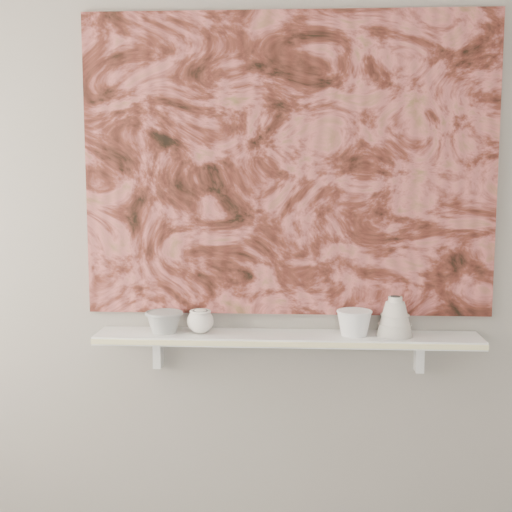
# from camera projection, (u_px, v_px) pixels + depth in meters

# --- Properties ---
(wall_back) EXTENTS (3.60, 0.00, 3.60)m
(wall_back) POSITION_uv_depth(u_px,v_px,m) (288.00, 217.00, 2.64)
(wall_back) COLOR gray
(wall_back) RESTS_ON floor
(shelf) EXTENTS (1.40, 0.18, 0.03)m
(shelf) POSITION_uv_depth(u_px,v_px,m) (287.00, 338.00, 2.60)
(shelf) COLOR silver
(shelf) RESTS_ON wall_back
(shelf_stripe) EXTENTS (1.40, 0.01, 0.02)m
(shelf_stripe) POSITION_uv_depth(u_px,v_px,m) (287.00, 345.00, 2.51)
(shelf_stripe) COLOR beige
(shelf_stripe) RESTS_ON shelf
(bracket_left) EXTENTS (0.03, 0.06, 0.12)m
(bracket_left) POSITION_uv_depth(u_px,v_px,m) (158.00, 351.00, 2.70)
(bracket_left) COLOR silver
(bracket_left) RESTS_ON wall_back
(bracket_right) EXTENTS (0.03, 0.06, 0.12)m
(bracket_right) POSITION_uv_depth(u_px,v_px,m) (419.00, 356.00, 2.64)
(bracket_right) COLOR silver
(bracket_right) RESTS_ON wall_back
(painting) EXTENTS (1.50, 0.02, 1.10)m
(painting) POSITION_uv_depth(u_px,v_px,m) (288.00, 166.00, 2.60)
(painting) COLOR #5D251D
(painting) RESTS_ON wall_back
(house_motif) EXTENTS (0.09, 0.00, 0.08)m
(house_motif) POSITION_uv_depth(u_px,v_px,m) (411.00, 251.00, 2.60)
(house_motif) COLOR black
(house_motif) RESTS_ON painting
(bowl_grey) EXTENTS (0.19, 0.19, 0.08)m
(bowl_grey) POSITION_uv_depth(u_px,v_px,m) (164.00, 322.00, 2.62)
(bowl_grey) COLOR gray
(bowl_grey) RESTS_ON shelf
(cup_cream) EXTENTS (0.11, 0.11, 0.09)m
(cup_cream) POSITION_uv_depth(u_px,v_px,m) (200.00, 321.00, 2.61)
(cup_cream) COLOR white
(cup_cream) RESTS_ON shelf
(bell_vessel) EXTENTS (0.17, 0.17, 0.14)m
(bell_vessel) POSITION_uv_depth(u_px,v_px,m) (395.00, 316.00, 2.56)
(bell_vessel) COLOR beige
(bell_vessel) RESTS_ON shelf
(bowl_white) EXTENTS (0.14, 0.14, 0.09)m
(bowl_white) POSITION_uv_depth(u_px,v_px,m) (354.00, 322.00, 2.58)
(bowl_white) COLOR white
(bowl_white) RESTS_ON shelf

